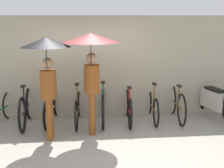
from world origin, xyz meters
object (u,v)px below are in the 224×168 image
Objects in this scene: parked_bicycle_0 at (0,109)px; parked_bicycle_6 at (152,105)px; parked_bicycle_2 at (53,107)px; parked_bicycle_3 at (78,108)px; pedestrian_center at (91,54)px; motorcycle at (214,101)px; pedestrian_leading at (47,62)px; parked_bicycle_1 at (26,108)px; parked_bicycle_4 at (103,105)px; parked_bicycle_5 at (129,107)px; parked_bicycle_7 at (177,104)px.

parked_bicycle_0 is 1.00× the size of parked_bicycle_6.
parked_bicycle_2 is 1.02× the size of parked_bicycle_3.
parked_bicycle_3 is at bearing -78.73° from parked_bicycle_0.
parked_bicycle_6 is 0.79× the size of pedestrian_center.
motorcycle is at bearing -89.34° from parked_bicycle_6.
motorcycle is at bearing -165.68° from pedestrian_leading.
pedestrian_center is 0.97× the size of motorcycle.
pedestrian_center reaches higher than parked_bicycle_1.
parked_bicycle_2 is at bearing 94.68° from parked_bicycle_4.
pedestrian_center is at bearing 91.60° from motorcycle.
parked_bicycle_6 is (0.59, 0.09, -0.01)m from parked_bicycle_5.
parked_bicycle_5 is (0.59, -0.09, -0.03)m from parked_bicycle_4.
parked_bicycle_7 is at bearing -82.48° from parked_bicycle_5.
parked_bicycle_5 is at bearing -87.08° from parked_bicycle_3.
parked_bicycle_3 is 2.36m from parked_bicycle_7.
parked_bicycle_7 is at bearing 73.76° from motorcycle.
parked_bicycle_1 is 0.97× the size of parked_bicycle_4.
parked_bicycle_7 is at bearing -77.47° from parked_bicycle_0.
pedestrian_leading is (-2.33, -1.05, 1.23)m from parked_bicycle_6.
parked_bicycle_0 is 3.54m from parked_bicycle_6.
parked_bicycle_1 is at bearing 94.80° from parked_bicycle_7.
parked_bicycle_4 is at bearing -79.07° from parked_bicycle_3.
pedestrian_center is at bearing 135.84° from parked_bicycle_5.
pedestrian_leading is (1.20, -1.02, 1.21)m from parked_bicycle_0.
pedestrian_leading is at bearing -117.73° from parked_bicycle_0.
parked_bicycle_6 reaches higher than parked_bicycle_5.
pedestrian_center is (-1.48, -0.86, 1.36)m from parked_bicycle_6.
parked_bicycle_4 is 1.77m from parked_bicycle_7.
parked_bicycle_7 is 0.91m from motorcycle.
motorcycle is at bearing -85.04° from parked_bicycle_5.
parked_bicycle_7 is (1.77, -0.04, -0.00)m from parked_bicycle_4.
parked_bicycle_6 is 2.84m from pedestrian_leading.
parked_bicycle_0 is at bearing 93.69° from parked_bicycle_5.
parked_bicycle_2 is 3.86m from motorcycle.
parked_bicycle_5 is at bearing 102.35° from parked_bicycle_6.
pedestrian_center reaches higher than parked_bicycle_6.
parked_bicycle_2 is 1.77m from parked_bicycle_5.
parked_bicycle_0 is 1.99m from pedestrian_leading.
motorcycle is at bearing -90.15° from parked_bicycle_1.
parked_bicycle_1 is 0.99× the size of parked_bicycle_2.
parked_bicycle_0 is 0.81× the size of pedestrian_leading.
parked_bicycle_3 is 1.18m from parked_bicycle_5.
pedestrian_leading is 4.11m from motorcycle.
parked_bicycle_4 is 1.07× the size of parked_bicycle_5.
pedestrian_center reaches higher than parked_bicycle_7.
parked_bicycle_1 is at bearing 94.13° from parked_bicycle_3.
motorcycle is at bearing -89.09° from parked_bicycle_7.
parked_bicycle_2 is 0.83× the size of pedestrian_center.
motorcycle is at bearing -159.01° from pedestrian_center.
pedestrian_leading reaches higher than parked_bicycle_7.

